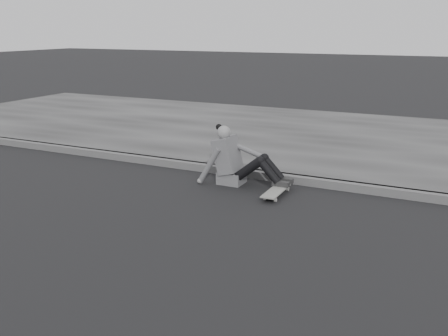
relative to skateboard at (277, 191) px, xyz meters
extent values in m
plane|color=black|center=(2.10, -1.92, -0.07)|extent=(80.00, 80.00, 0.00)
cube|color=#4F4F4F|center=(2.10, 0.66, -0.01)|extent=(24.00, 0.16, 0.12)
cylinder|color=gray|center=(-0.08, -0.26, -0.04)|extent=(0.03, 0.05, 0.05)
cylinder|color=gray|center=(0.08, -0.26, -0.04)|extent=(0.03, 0.05, 0.05)
cylinder|color=gray|center=(-0.08, 0.26, -0.04)|extent=(0.03, 0.05, 0.05)
cylinder|color=gray|center=(0.08, 0.26, -0.04)|extent=(0.03, 0.05, 0.05)
cube|color=#29282B|center=(0.00, -0.26, -0.02)|extent=(0.16, 0.04, 0.03)
cube|color=#29282B|center=(0.00, 0.26, -0.02)|extent=(0.16, 0.04, 0.03)
cube|color=slate|center=(0.00, 0.00, 0.01)|extent=(0.20, 0.78, 0.02)
cube|color=#565658|center=(-0.80, 0.25, 0.02)|extent=(0.36, 0.34, 0.18)
cube|color=#565658|center=(-0.87, 0.25, 0.36)|extent=(0.37, 0.40, 0.57)
cube|color=#565658|center=(-1.00, 0.25, 0.48)|extent=(0.14, 0.30, 0.20)
cylinder|color=gray|center=(-0.92, 0.25, 0.60)|extent=(0.09, 0.09, 0.08)
sphere|color=gray|center=(-0.93, 0.25, 0.69)|extent=(0.20, 0.20, 0.20)
sphere|color=black|center=(-1.02, 0.27, 0.76)|extent=(0.09, 0.09, 0.09)
cylinder|color=black|center=(-0.49, 0.16, 0.21)|extent=(0.43, 0.13, 0.39)
cylinder|color=black|center=(-0.49, 0.34, 0.21)|extent=(0.43, 0.13, 0.39)
cylinder|color=black|center=(-0.19, 0.16, 0.21)|extent=(0.35, 0.11, 0.36)
cylinder|color=black|center=(-0.19, 0.34, 0.21)|extent=(0.35, 0.11, 0.36)
sphere|color=black|center=(-0.32, 0.16, 0.35)|extent=(0.13, 0.13, 0.13)
sphere|color=black|center=(-0.32, 0.34, 0.35)|extent=(0.13, 0.13, 0.13)
cube|color=#282828|center=(0.00, 0.16, 0.05)|extent=(0.24, 0.08, 0.07)
cube|color=#282828|center=(0.00, 0.34, 0.05)|extent=(0.24, 0.08, 0.07)
cylinder|color=#565658|center=(-1.07, 0.04, 0.22)|extent=(0.38, 0.08, 0.58)
sphere|color=gray|center=(-1.22, 0.03, -0.03)|extent=(0.08, 0.08, 0.08)
cylinder|color=#565658|center=(-0.63, 0.41, 0.42)|extent=(0.48, 0.08, 0.21)
camera|label=1|loc=(2.14, -6.22, 2.17)|focal=40.00mm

